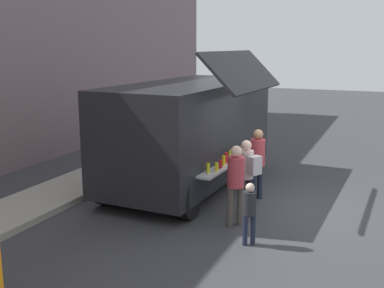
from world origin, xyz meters
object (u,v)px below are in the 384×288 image
food_truck_main (191,130)px  trash_bin (181,133)px  customer_front_ordering (258,158)px  customer_mid_with_backpack (247,170)px  customer_rear_waiting (236,178)px  child_near_queue (250,208)px

food_truck_main → trash_bin: size_ratio=6.40×
customer_front_ordering → customer_mid_with_backpack: bearing=117.1°
food_truck_main → customer_mid_with_backpack: size_ratio=3.62×
food_truck_main → customer_front_ordering: (-0.50, -1.94, -0.47)m
customer_mid_with_backpack → customer_rear_waiting: customer_rear_waiting is taller
trash_bin → customer_front_ordering: customer_front_ordering is taller
trash_bin → customer_mid_with_backpack: size_ratio=0.57×
customer_mid_with_backpack → customer_rear_waiting: (-0.73, 0.02, -0.01)m
customer_front_ordering → customer_rear_waiting: bearing=115.2°
child_near_queue → customer_rear_waiting: bearing=-5.9°
trash_bin → customer_front_ordering: size_ratio=0.55×
child_near_queue → food_truck_main: bearing=-0.3°
trash_bin → customer_mid_with_backpack: bearing=-144.3°
food_truck_main → child_near_queue: food_truck_main is taller
trash_bin → child_near_queue: (-7.56, -4.85, 0.25)m
food_truck_main → customer_mid_with_backpack: food_truck_main is taller
child_near_queue → trash_bin: bearing=-6.8°
food_truck_main → customer_rear_waiting: bearing=-136.8°
trash_bin → child_near_queue: bearing=-147.3°
customer_rear_waiting → child_near_queue: customer_rear_waiting is taller
trash_bin → customer_rear_waiting: 8.02m
food_truck_main → customer_front_ordering: size_ratio=3.49×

